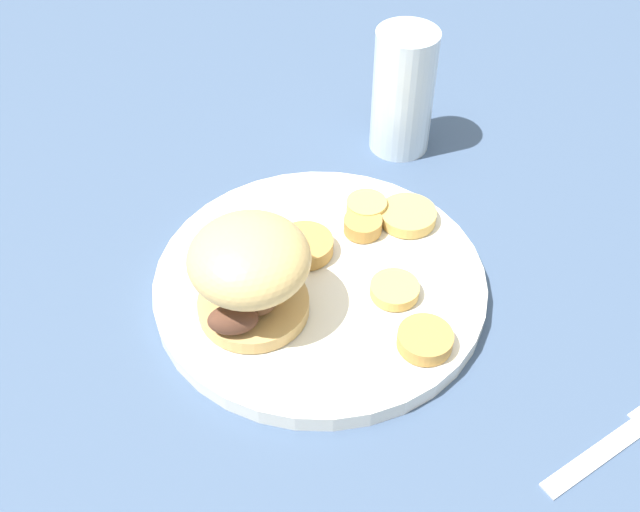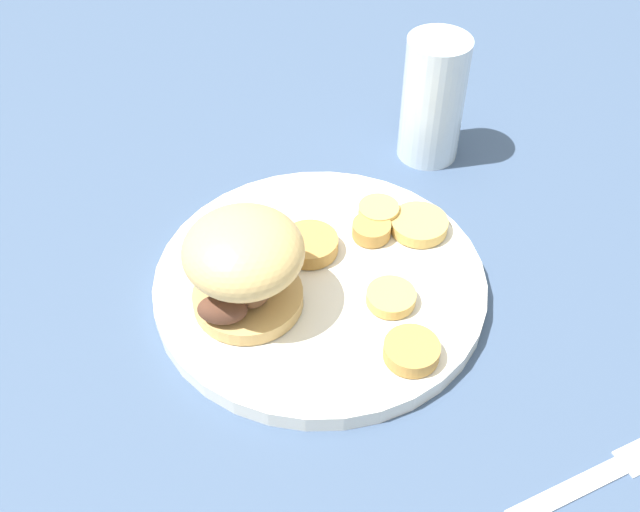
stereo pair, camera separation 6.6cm
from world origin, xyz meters
name	(u,v)px [view 2 (the right image)]	position (x,y,z in m)	size (l,w,h in m)	color
ground_plane	(320,289)	(0.00, 0.00, 0.00)	(4.00, 4.00, 0.00)	#3D5170
dinner_plate	(320,281)	(0.00, 0.00, 0.01)	(0.30, 0.30, 0.02)	white
sandwich	(245,263)	(0.06, -0.04, 0.07)	(0.12, 0.10, 0.09)	tan
potato_round_0	(310,244)	(-0.02, -0.02, 0.03)	(0.05, 0.05, 0.01)	#BC8942
potato_round_1	(378,213)	(-0.09, 0.02, 0.03)	(0.04, 0.04, 0.02)	tan
potato_round_2	(371,230)	(-0.07, 0.02, 0.03)	(0.04, 0.04, 0.01)	#BC8942
potato_round_3	(412,351)	(0.05, 0.11, 0.03)	(0.05, 0.05, 0.01)	#BC8942
potato_round_4	(419,224)	(-0.10, 0.06, 0.02)	(0.06, 0.06, 0.01)	tan
potato_round_5	(390,299)	(0.00, 0.07, 0.02)	(0.04, 0.04, 0.01)	tan
fork	(599,476)	(0.08, 0.27, 0.00)	(0.13, 0.11, 0.00)	silver
drinking_glass	(433,100)	(-0.24, 0.01, 0.07)	(0.07, 0.07, 0.14)	silver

